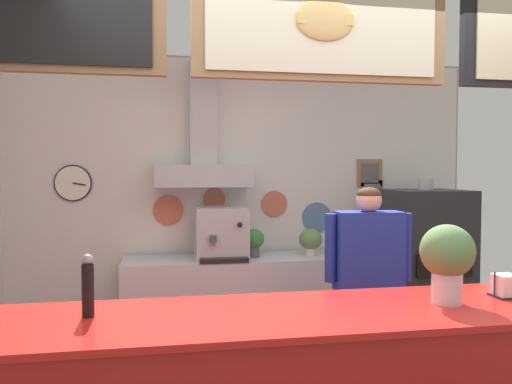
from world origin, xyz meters
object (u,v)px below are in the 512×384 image
at_px(shop_worker, 368,292).
at_px(basil_vase, 447,259).
at_px(potted_sage, 253,241).
at_px(potted_oregano, 311,240).
at_px(napkin_holder, 506,287).
at_px(pizza_oven, 424,272).
at_px(pepper_grinder, 88,286).
at_px(espresso_machine, 221,233).

bearing_deg(shop_worker, basil_vase, 91.43).
bearing_deg(potted_sage, potted_oregano, 0.17).
bearing_deg(potted_sage, napkin_holder, -67.96).
bearing_deg(pizza_oven, pepper_grinder, -143.27).
bearing_deg(espresso_machine, pepper_grinder, -110.92).
distance_m(napkin_holder, pepper_grinder, 2.04).
bearing_deg(espresso_machine, napkin_holder, -61.67).
xyz_separation_m(potted_sage, pepper_grinder, (-1.13, -2.21, 0.13)).
height_order(pizza_oven, pepper_grinder, pizza_oven).
relative_size(shop_worker, espresso_machine, 3.43).
height_order(potted_sage, basil_vase, basil_vase).
relative_size(espresso_machine, napkin_holder, 3.38).
relative_size(espresso_machine, potted_sage, 1.81).
xyz_separation_m(potted_sage, basil_vase, (0.54, -2.29, 0.21)).
xyz_separation_m(espresso_machine, potted_oregano, (0.83, 0.01, -0.08)).
bearing_deg(potted_sage, pizza_oven, -7.80).
relative_size(espresso_machine, basil_vase, 1.20).
distance_m(pizza_oven, potted_oregano, 1.08).
height_order(potted_oregano, pepper_grinder, pepper_grinder).
bearing_deg(shop_worker, pizza_oven, -129.77).
distance_m(pizza_oven, pepper_grinder, 3.38).
bearing_deg(pizza_oven, espresso_machine, 173.82).
xyz_separation_m(shop_worker, espresso_machine, (-0.90, 1.15, 0.30)).
xyz_separation_m(potted_oregano, napkin_holder, (0.37, -2.23, 0.05)).
height_order(shop_worker, potted_sage, shop_worker).
xyz_separation_m(potted_sage, napkin_holder, (0.90, -2.23, 0.04)).
bearing_deg(pizza_oven, napkin_holder, -107.86).
xyz_separation_m(pizza_oven, shop_worker, (-0.94, -0.95, 0.08)).
height_order(pizza_oven, potted_oregano, pizza_oven).
bearing_deg(potted_sage, pepper_grinder, -117.11).
distance_m(espresso_machine, potted_sage, 0.30).
distance_m(pizza_oven, shop_worker, 1.34).
distance_m(potted_oregano, basil_vase, 2.30).
xyz_separation_m(pizza_oven, napkin_holder, (-0.65, -2.01, 0.34)).
bearing_deg(potted_sage, basil_vase, -76.79).
relative_size(shop_worker, potted_oregano, 6.44).
xyz_separation_m(pizza_oven, pepper_grinder, (-2.68, -2.00, 0.43)).
height_order(pepper_grinder, basil_vase, basil_vase).
bearing_deg(potted_oregano, pepper_grinder, -126.94).
relative_size(potted_sage, basil_vase, 0.66).
relative_size(shop_worker, basil_vase, 4.10).
relative_size(pizza_oven, potted_oregano, 6.60).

